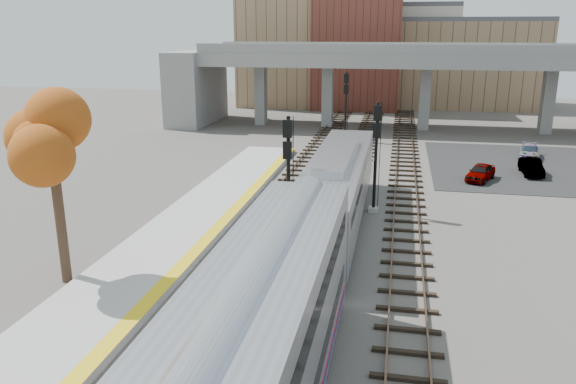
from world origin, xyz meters
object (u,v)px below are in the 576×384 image
at_px(signal_mast_mid, 375,160).
at_px(car_a, 481,172).
at_px(locomotive, 337,187).
at_px(tree, 50,137).
at_px(signal_mast_near, 288,185).
at_px(signal_mast_far, 346,107).
at_px(car_c, 529,151).
at_px(car_b, 531,167).

relative_size(signal_mast_mid, car_a, 1.86).
xyz_separation_m(locomotive, tree, (-11.10, -9.96, 4.32)).
distance_m(signal_mast_near, signal_mast_far, 30.06).
distance_m(signal_mast_mid, car_c, 22.23).
height_order(signal_mast_mid, car_c, signal_mast_mid).
height_order(signal_mast_mid, car_a, signal_mast_mid).
height_order(signal_mast_far, car_b, signal_mast_far).
height_order(locomotive, signal_mast_mid, signal_mast_mid).
relative_size(signal_mast_far, car_b, 1.80).
bearing_deg(signal_mast_mid, signal_mast_far, 99.96).
bearing_deg(car_c, signal_mast_near, -113.09).
distance_m(signal_mast_far, car_a, 18.54).
height_order(signal_mast_near, car_b, signal_mast_near).
bearing_deg(tree, locomotive, 41.89).
height_order(car_b, car_c, car_b).
relative_size(car_a, car_c, 0.92).
relative_size(locomotive, signal_mast_far, 2.78).
distance_m(locomotive, car_c, 25.58).
distance_m(car_a, car_b, 4.81).
height_order(signal_mast_near, car_c, signal_mast_near).
bearing_deg(locomotive, car_a, 51.59).
xyz_separation_m(car_a, car_b, (4.10, 2.53, 0.00)).
bearing_deg(locomotive, car_c, 54.81).
relative_size(signal_mast_mid, signal_mast_far, 1.00).
bearing_deg(signal_mast_near, car_a, 53.81).
height_order(signal_mast_near, signal_mast_far, signal_mast_near).
relative_size(signal_mast_near, car_b, 1.80).
bearing_deg(signal_mast_mid, signal_mast_near, -121.45).
height_order(signal_mast_far, tree, tree).
height_order(signal_mast_mid, signal_mast_far, signal_mast_far).
height_order(locomotive, car_b, locomotive).
xyz_separation_m(locomotive, signal_mast_near, (-2.10, -3.87, 1.09)).
distance_m(locomotive, signal_mast_far, 26.29).
xyz_separation_m(signal_mast_mid, car_c, (12.71, 18.03, -2.73)).
bearing_deg(car_c, tree, -118.83).
xyz_separation_m(locomotive, signal_mast_far, (-2.10, 26.19, 1.09)).
xyz_separation_m(signal_mast_near, car_a, (11.60, 15.86, -2.70)).
height_order(car_a, car_c, car_a).
relative_size(locomotive, tree, 2.14).
xyz_separation_m(signal_mast_near, signal_mast_mid, (4.10, 6.70, -0.03)).
height_order(signal_mast_mid, tree, tree).
bearing_deg(car_b, signal_mast_far, 143.36).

